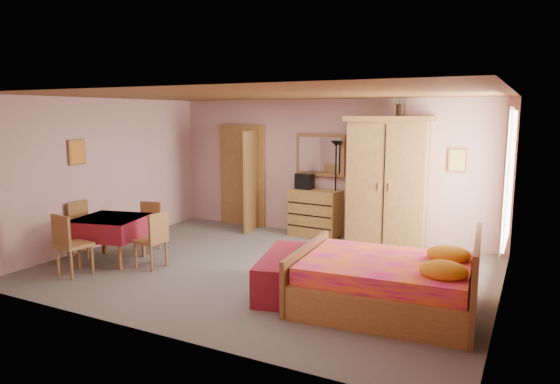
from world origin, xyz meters
The scene contains 23 objects.
floor centered at (0.00, 0.00, 0.00)m, with size 6.50×6.50×0.00m, color slate.
ceiling centered at (0.00, 0.00, 2.60)m, with size 6.50×6.50×0.00m, color brown.
wall_back centered at (0.00, 2.50, 1.30)m, with size 6.50×0.10×2.60m, color tan.
wall_front centered at (0.00, -2.50, 1.30)m, with size 6.50×0.10×2.60m, color tan.
wall_left centered at (-3.25, 0.00, 1.30)m, with size 0.10×5.00×2.60m, color tan.
wall_right centered at (3.25, 0.00, 1.30)m, with size 0.10×5.00×2.60m, color tan.
doorway centered at (-1.90, 2.47, 1.02)m, with size 1.06×0.12×2.15m, color #9E6B35.
window centered at (3.21, 1.20, 1.45)m, with size 0.08×1.40×1.95m, color white.
picture_left centered at (-3.22, -0.60, 1.70)m, with size 0.04×0.32×0.42m, color orange.
picture_back centered at (2.35, 2.47, 1.55)m, with size 0.30×0.04×0.40m, color #D8BF59.
chest_of_drawers centered at (-0.15, 2.24, 0.45)m, with size 0.95×0.48×0.90m, color #A27437.
wall_mirror centered at (-0.15, 2.45, 1.55)m, with size 1.03×0.05×0.81m, color white.
stereo centered at (-0.39, 2.26, 1.05)m, with size 0.32×0.23×0.30m, color black.
floor_lamp centered at (0.23, 2.31, 0.92)m, with size 0.23×0.23×1.84m, color black.
wardrobe centered at (1.25, 2.16, 1.14)m, with size 1.46×0.75×2.29m, color #9F6E35.
sunflower_vase centered at (1.42, 2.21, 2.57)m, with size 0.22×0.22×0.55m, color yellow.
bed centered at (2.02, -0.65, 0.49)m, with size 2.11×1.66×0.98m, color #CB137E.
bench centered at (0.69, -0.68, 0.25)m, with size 0.55×1.48×0.49m, color maroon.
dining_table centered at (-2.36, -0.76, 0.36)m, with size 0.98×0.98×0.72m, color maroon.
chair_south centered at (-2.34, -1.49, 0.46)m, with size 0.42×0.42×0.91m, color #A37237.
chair_north centered at (-2.31, -0.02, 0.41)m, with size 0.37×0.37×0.82m, color #A26837.
chair_west centered at (-2.99, -0.69, 0.45)m, with size 0.41×0.41×0.89m, color #A27437.
chair_east centered at (-1.59, -0.72, 0.43)m, with size 0.39×0.39×0.86m, color #A46537.
Camera 1 is at (3.55, -6.35, 2.34)m, focal length 32.00 mm.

